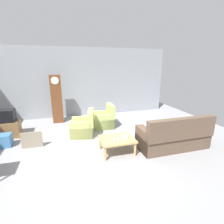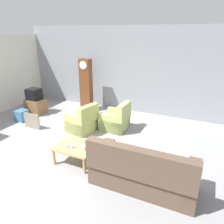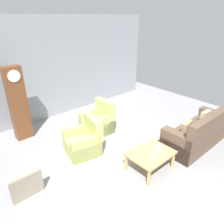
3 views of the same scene
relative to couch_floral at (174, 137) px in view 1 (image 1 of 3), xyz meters
name	(u,v)px [view 1 (image 1 of 3)]	position (x,y,z in m)	size (l,w,h in m)	color
ground_plane	(99,148)	(-2.16, 0.64, -0.35)	(10.40, 10.40, 0.00)	gray
garage_door_wall	(82,83)	(-2.16, 4.24, 1.25)	(8.40, 0.16, 3.20)	gray
couch_floral	(174,137)	(0.00, 0.00, 0.00)	(2.10, 0.89, 1.04)	brown
armchair_olive_near	(84,127)	(-2.48, 1.71, -0.05)	(0.93, 0.91, 0.92)	#B7BC66
armchair_olive_far	(104,120)	(-1.58, 2.31, -0.05)	(0.80, 0.78, 0.92)	#B1BF6B
coffee_table_wood	(117,140)	(-1.72, 0.23, 0.02)	(0.96, 0.76, 0.44)	tan
grandfather_clock	(57,99)	(-3.37, 3.45, 0.67)	(0.44, 0.30, 2.04)	brown
tv_stand_cabinet	(9,129)	(-4.98, 2.32, -0.07)	(0.68, 0.52, 0.56)	brown
tv_crt	(7,116)	(-4.98, 2.32, 0.42)	(0.48, 0.44, 0.42)	black
framed_picture_leaning	(32,140)	(-4.10, 1.23, -0.10)	(0.60, 0.05, 0.50)	gray
storage_box_blue	(5,140)	(-4.92, 1.56, -0.16)	(0.37, 0.37, 0.39)	teal
cup_white_porcelain	(120,132)	(-1.52, 0.52, 0.13)	(0.09, 0.09, 0.10)	white
cup_blue_rimmed	(118,139)	(-1.74, 0.10, 0.12)	(0.08, 0.08, 0.07)	silver
cup_cream_tall	(115,140)	(-1.84, 0.07, 0.12)	(0.07, 0.07, 0.08)	beige
bowl_white_stacked	(126,137)	(-1.47, 0.20, 0.12)	(0.16, 0.16, 0.06)	white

